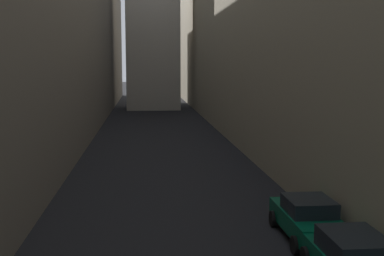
% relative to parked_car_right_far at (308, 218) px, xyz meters
% --- Properties ---
extents(ground_plane, '(264.00, 264.00, 0.00)m').
position_rel_parked_car_right_far_xyz_m(ground_plane, '(-4.40, 26.60, -0.76)').
color(ground_plane, black).
extents(building_block_left, '(10.88, 108.00, 18.12)m').
position_rel_parked_car_right_far_xyz_m(building_block_left, '(-15.34, 28.60, 8.30)').
color(building_block_left, '#60594F').
rests_on(building_block_left, ground).
extents(building_block_right, '(10.05, 108.00, 19.68)m').
position_rel_parked_car_right_far_xyz_m(building_block_right, '(6.13, 28.60, 9.09)').
color(building_block_right, gray).
rests_on(building_block_right, ground).
extents(parked_car_right_far, '(1.91, 4.10, 1.48)m').
position_rel_parked_car_right_far_xyz_m(parked_car_right_far, '(0.00, 0.00, 0.00)').
color(parked_car_right_far, '#05472D').
rests_on(parked_car_right_far, ground).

